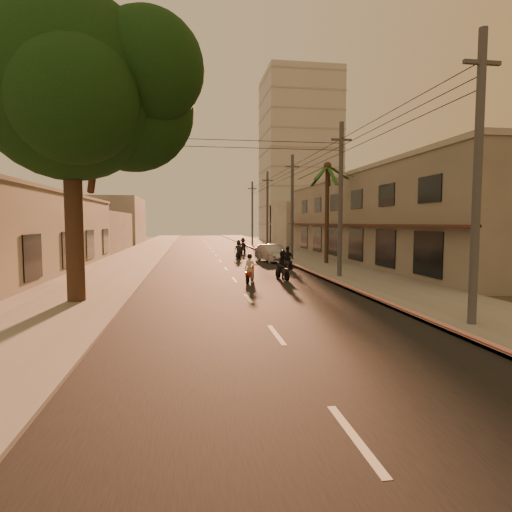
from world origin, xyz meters
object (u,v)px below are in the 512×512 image
at_px(scooter_mid_a, 283,266).
at_px(scooter_mid_b, 288,259).
at_px(scooter_far_b, 243,246).
at_px(palm_tree, 327,172).
at_px(scooter_red, 250,270).
at_px(broadleaf_tree, 81,89).
at_px(parked_car, 272,253).
at_px(scooter_far_a, 239,250).

xyz_separation_m(scooter_mid_a, scooter_mid_b, (1.46, 5.18, -0.05)).
distance_m(scooter_mid_b, scooter_far_b, 15.28).
xyz_separation_m(palm_tree, scooter_far_b, (-5.06, 12.14, -6.37)).
height_order(palm_tree, scooter_red, palm_tree).
relative_size(broadleaf_tree, palm_tree, 1.48).
distance_m(broadleaf_tree, scooter_far_b, 28.74).
xyz_separation_m(scooter_red, scooter_far_b, (2.24, 21.44, 0.07)).
height_order(broadleaf_tree, palm_tree, broadleaf_tree).
bearing_deg(broadleaf_tree, parked_car, 56.67).
distance_m(scooter_mid_a, scooter_mid_b, 5.38).
distance_m(scooter_red, parked_car, 12.39).
height_order(broadleaf_tree, parked_car, broadleaf_tree).
bearing_deg(scooter_mid_a, scooter_far_b, 76.87).
xyz_separation_m(scooter_red, parked_car, (3.51, 11.89, 0.01)).
bearing_deg(scooter_far_b, scooter_mid_b, -61.91).
distance_m(palm_tree, parked_car, 7.90).
bearing_deg(broadleaf_tree, palm_tree, 43.48).
xyz_separation_m(scooter_mid_a, scooter_far_b, (0.20, 20.40, -0.00)).
distance_m(scooter_red, scooter_mid_b, 7.13).
height_order(broadleaf_tree, scooter_red, broadleaf_tree).
distance_m(broadleaf_tree, scooter_mid_b, 17.11).
xyz_separation_m(scooter_mid_a, scooter_far_a, (-0.93, 14.43, -0.02)).
xyz_separation_m(palm_tree, scooter_far_a, (-6.19, 6.17, -6.39)).
xyz_separation_m(palm_tree, scooter_mid_b, (-3.80, -3.09, -6.41)).
bearing_deg(palm_tree, scooter_mid_a, -122.47).
relative_size(palm_tree, scooter_far_a, 4.74).
distance_m(palm_tree, scooter_mid_a, 11.68).
bearing_deg(palm_tree, scooter_red, -128.15).
xyz_separation_m(scooter_far_b, parked_car, (1.27, -9.55, -0.06)).
bearing_deg(broadleaf_tree, scooter_far_b, 69.83).
bearing_deg(scooter_far_a, palm_tree, -41.79).
bearing_deg(parked_car, scooter_mid_a, -109.20).
bearing_deg(scooter_red, parked_car, 94.24).
bearing_deg(broadleaf_tree, scooter_mid_a, 30.86).
xyz_separation_m(scooter_mid_b, scooter_far_b, (-1.26, 15.22, 0.05)).
relative_size(scooter_red, parked_car, 0.35).
distance_m(broadleaf_tree, parked_car, 21.15).
distance_m(palm_tree, scooter_mid_b, 8.07).
bearing_deg(parked_car, broadleaf_tree, -134.86).
xyz_separation_m(broadleaf_tree, scooter_red, (7.31, 4.56, -7.76)).
bearing_deg(scooter_mid_a, parked_car, 69.76).
xyz_separation_m(scooter_far_a, parked_car, (2.39, -3.58, -0.04)).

